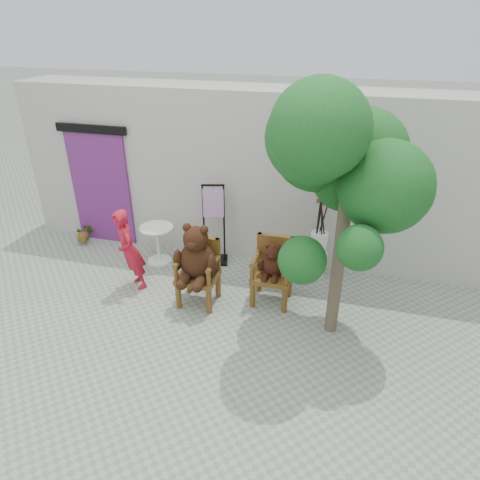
{
  "coord_description": "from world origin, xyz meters",
  "views": [
    {
      "loc": [
        1.61,
        -4.18,
        4.04
      ],
      "look_at": [
        0.06,
        1.5,
        0.95
      ],
      "focal_mm": 32.0,
      "sensor_mm": 36.0,
      "label": 1
    }
  ],
  "objects": [
    {
      "name": "ground_plane",
      "position": [
        0.0,
        0.0,
        0.0
      ],
      "size": [
        60.0,
        60.0,
        0.0
      ],
      "primitive_type": "plane",
      "color": "gray",
      "rests_on": "ground"
    },
    {
      "name": "back_wall",
      "position": [
        0.0,
        3.1,
        1.5
      ],
      "size": [
        9.0,
        1.0,
        3.0
      ],
      "primitive_type": "cube",
      "color": "#B5B2AA",
      "rests_on": "ground"
    },
    {
      "name": "doorway",
      "position": [
        -3.0,
        2.58,
        1.16
      ],
      "size": [
        1.4,
        0.11,
        2.33
      ],
      "color": "#67236B",
      "rests_on": "ground"
    },
    {
      "name": "chair_big",
      "position": [
        -0.49,
        1.04,
        0.76
      ],
      "size": [
        0.67,
        0.72,
        1.36
      ],
      "color": "#4F3210",
      "rests_on": "ground"
    },
    {
      "name": "chair_small",
      "position": [
        0.61,
        1.41,
        0.63
      ],
      "size": [
        0.6,
        0.55,
        1.06
      ],
      "color": "#4F3210",
      "rests_on": "ground"
    },
    {
      "name": "person",
      "position": [
        -1.69,
        1.15,
        0.7
      ],
      "size": [
        0.6,
        0.6,
        1.4
      ],
      "primitive_type": "imported",
      "rotation": [
        0.0,
        0.0,
        -0.8
      ],
      "color": "#B5162A",
      "rests_on": "ground"
    },
    {
      "name": "cafe_table",
      "position": [
        -1.64,
        2.04,
        0.44
      ],
      "size": [
        0.6,
        0.6,
        0.7
      ],
      "rotation": [
        0.0,
        0.0,
        0.09
      ],
      "color": "white",
      "rests_on": "ground"
    },
    {
      "name": "display_stand",
      "position": [
        -0.63,
        2.29,
        0.58
      ],
      "size": [
        0.52,
        0.45,
        1.51
      ],
      "rotation": [
        0.0,
        0.0,
        0.26
      ],
      "color": "black",
      "rests_on": "ground"
    },
    {
      "name": "stool_bucket",
      "position": [
        1.22,
        2.35,
        0.64
      ],
      "size": [
        0.32,
        0.32,
        1.45
      ],
      "rotation": [
        0.0,
        0.0,
        0.39
      ],
      "color": "white",
      "rests_on": "ground"
    },
    {
      "name": "tree",
      "position": [
        1.45,
        1.03,
        2.51
      ],
      "size": [
        2.03,
        1.99,
        3.51
      ],
      "rotation": [
        0.0,
        0.0,
        0.37
      ],
      "color": "#46392A",
      "rests_on": "ground"
    },
    {
      "name": "potted_plant",
      "position": [
        -3.4,
        2.33,
        0.18
      ],
      "size": [
        0.42,
        0.4,
        0.37
      ],
      "primitive_type": "imported",
      "rotation": [
        0.0,
        0.0,
        0.42
      ],
      "color": "#103C18",
      "rests_on": "ground"
    }
  ]
}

